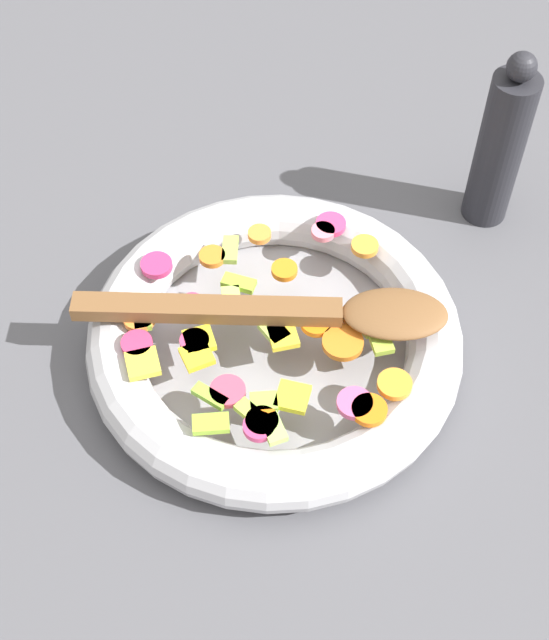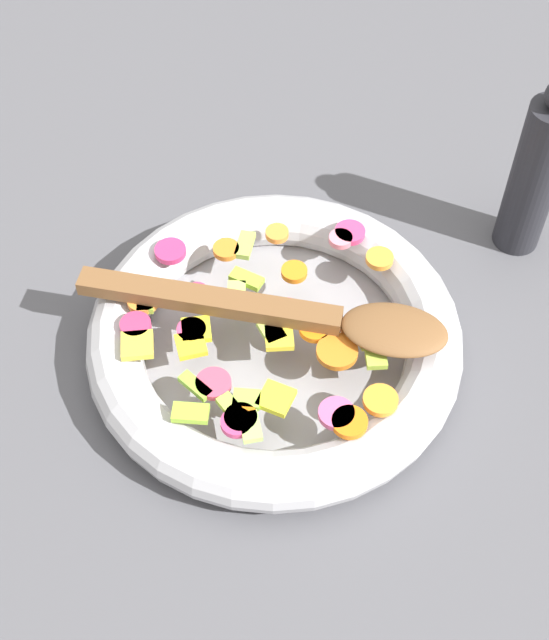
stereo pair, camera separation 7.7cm
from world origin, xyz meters
name	(u,v)px [view 2 (the right image)]	position (x,y,z in m)	size (l,w,h in m)	color
ground_plane	(274,353)	(0.00, 0.00, 0.00)	(4.00, 4.00, 0.00)	#4C4C51
skillet	(274,339)	(0.00, 0.00, 0.02)	(0.33, 0.33, 0.05)	gray
chopped_vegetables	(267,333)	(0.02, -0.01, 0.05)	(0.24, 0.26, 0.01)	orange
wooden_spoon	(300,315)	(0.01, 0.02, 0.06)	(0.16, 0.31, 0.01)	brown
pepper_mill	(535,175)	(-0.09, 0.26, 0.09)	(0.05, 0.05, 0.19)	#232328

